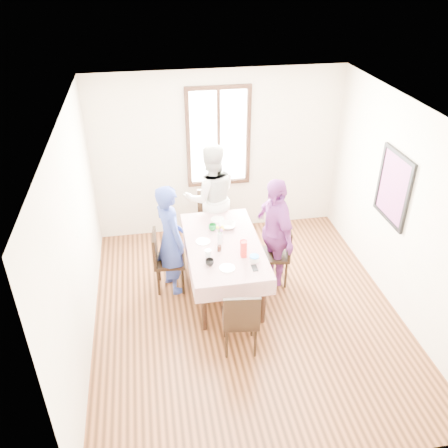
{
  "coord_description": "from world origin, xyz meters",
  "views": [
    {
      "loc": [
        -1.12,
        -4.65,
        4.25
      ],
      "look_at": [
        -0.21,
        0.51,
        1.1
      ],
      "focal_mm": 37.45,
      "sensor_mm": 36.0,
      "label": 1
    }
  ],
  "objects_px": {
    "chair_far": "(211,220)",
    "person_left": "(170,239)",
    "person_right": "(274,233)",
    "chair_right": "(274,255)",
    "dining_table": "(223,266)",
    "chair_near": "(240,318)",
    "person_far": "(211,198)",
    "chair_left": "(170,261)"
  },
  "relations": [
    {
      "from": "dining_table",
      "to": "person_far",
      "type": "xyz_separation_m",
      "value": [
        0.0,
        1.13,
        0.5
      ]
    },
    {
      "from": "chair_left",
      "to": "chair_far",
      "type": "xyz_separation_m",
      "value": [
        0.73,
        1.0,
        0.0
      ]
    },
    {
      "from": "chair_near",
      "to": "chair_left",
      "type": "bearing_deg",
      "value": 126.04
    },
    {
      "from": "person_left",
      "to": "person_right",
      "type": "xyz_separation_m",
      "value": [
        1.43,
        -0.1,
        0.01
      ]
    },
    {
      "from": "chair_far",
      "to": "chair_near",
      "type": "distance_m",
      "value": 2.31
    },
    {
      "from": "chair_left",
      "to": "person_far",
      "type": "relative_size",
      "value": 0.52
    },
    {
      "from": "chair_far",
      "to": "person_left",
      "type": "distance_m",
      "value": 1.28
    },
    {
      "from": "chair_left",
      "to": "chair_right",
      "type": "distance_m",
      "value": 1.47
    },
    {
      "from": "dining_table",
      "to": "person_right",
      "type": "distance_m",
      "value": 0.84
    },
    {
      "from": "chair_far",
      "to": "chair_near",
      "type": "height_order",
      "value": "same"
    },
    {
      "from": "person_left",
      "to": "chair_far",
      "type": "bearing_deg",
      "value": -57.15
    },
    {
      "from": "chair_far",
      "to": "person_far",
      "type": "xyz_separation_m",
      "value": [
        0.0,
        -0.02,
        0.42
      ]
    },
    {
      "from": "chair_right",
      "to": "chair_near",
      "type": "height_order",
      "value": "same"
    },
    {
      "from": "person_right",
      "to": "chair_left",
      "type": "bearing_deg",
      "value": -105.19
    },
    {
      "from": "chair_right",
      "to": "person_far",
      "type": "xyz_separation_m",
      "value": [
        -0.73,
        1.08,
        0.42
      ]
    },
    {
      "from": "chair_right",
      "to": "person_far",
      "type": "relative_size",
      "value": 0.52
    },
    {
      "from": "dining_table",
      "to": "chair_far",
      "type": "height_order",
      "value": "chair_far"
    },
    {
      "from": "chair_far",
      "to": "person_far",
      "type": "height_order",
      "value": "person_far"
    },
    {
      "from": "dining_table",
      "to": "chair_left",
      "type": "xyz_separation_m",
      "value": [
        -0.73,
        0.16,
        0.08
      ]
    },
    {
      "from": "chair_far",
      "to": "person_left",
      "type": "bearing_deg",
      "value": 61.34
    },
    {
      "from": "chair_far",
      "to": "person_far",
      "type": "bearing_deg",
      "value": 97.03
    },
    {
      "from": "chair_near",
      "to": "person_right",
      "type": "height_order",
      "value": "person_right"
    },
    {
      "from": "chair_left",
      "to": "person_left",
      "type": "bearing_deg",
      "value": 94.51
    },
    {
      "from": "chair_far",
      "to": "person_far",
      "type": "relative_size",
      "value": 0.52
    },
    {
      "from": "chair_left",
      "to": "person_right",
      "type": "distance_m",
      "value": 1.5
    },
    {
      "from": "chair_right",
      "to": "dining_table",
      "type": "bearing_deg",
      "value": 103.04
    },
    {
      "from": "dining_table",
      "to": "chair_right",
      "type": "xyz_separation_m",
      "value": [
        0.73,
        0.05,
        0.08
      ]
    },
    {
      "from": "person_far",
      "to": "person_right",
      "type": "relative_size",
      "value": 1.07
    },
    {
      "from": "person_right",
      "to": "dining_table",
      "type": "bearing_deg",
      "value": -96.86
    },
    {
      "from": "chair_right",
      "to": "person_left",
      "type": "distance_m",
      "value": 1.5
    },
    {
      "from": "dining_table",
      "to": "person_right",
      "type": "bearing_deg",
      "value": 4.19
    },
    {
      "from": "chair_left",
      "to": "chair_near",
      "type": "height_order",
      "value": "same"
    },
    {
      "from": "chair_right",
      "to": "chair_near",
      "type": "bearing_deg",
      "value": 157.6
    },
    {
      "from": "chair_far",
      "to": "person_right",
      "type": "bearing_deg",
      "value": 130.04
    },
    {
      "from": "chair_near",
      "to": "person_far",
      "type": "bearing_deg",
      "value": 96.76
    },
    {
      "from": "chair_right",
      "to": "person_far",
      "type": "distance_m",
      "value": 1.37
    },
    {
      "from": "chair_far",
      "to": "chair_near",
      "type": "xyz_separation_m",
      "value": [
        0.0,
        -2.31,
        0.0
      ]
    },
    {
      "from": "person_far",
      "to": "chair_left",
      "type": "bearing_deg",
      "value": 49.43
    },
    {
      "from": "chair_left",
      "to": "chair_right",
      "type": "height_order",
      "value": "same"
    },
    {
      "from": "chair_left",
      "to": "chair_far",
      "type": "relative_size",
      "value": 1.0
    },
    {
      "from": "person_right",
      "to": "chair_right",
      "type": "bearing_deg",
      "value": 78.94
    },
    {
      "from": "dining_table",
      "to": "chair_left",
      "type": "distance_m",
      "value": 0.76
    }
  ]
}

